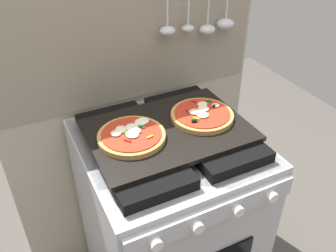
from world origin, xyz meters
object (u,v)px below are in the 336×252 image
object	(u,v)px
stove	(168,221)
pizza_right	(202,115)
pizza_left	(132,135)
baking_tray	(168,130)

from	to	relation	value
stove	pizza_right	distance (m)	0.50
pizza_left	pizza_right	size ratio (longest dim) A/B	1.00
baking_tray	pizza_right	xyz separation A→B (m)	(0.14, 0.01, 0.02)
baking_tray	pizza_left	distance (m)	0.13
stove	pizza_right	size ratio (longest dim) A/B	4.03
pizza_right	baking_tray	bearing A→B (deg)	-176.93
pizza_left	pizza_right	world-z (taller)	pizza_right
stove	pizza_right	xyz separation A→B (m)	(0.14, 0.01, 0.48)
stove	pizza_left	bearing A→B (deg)	177.77
baking_tray	pizza_right	distance (m)	0.14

